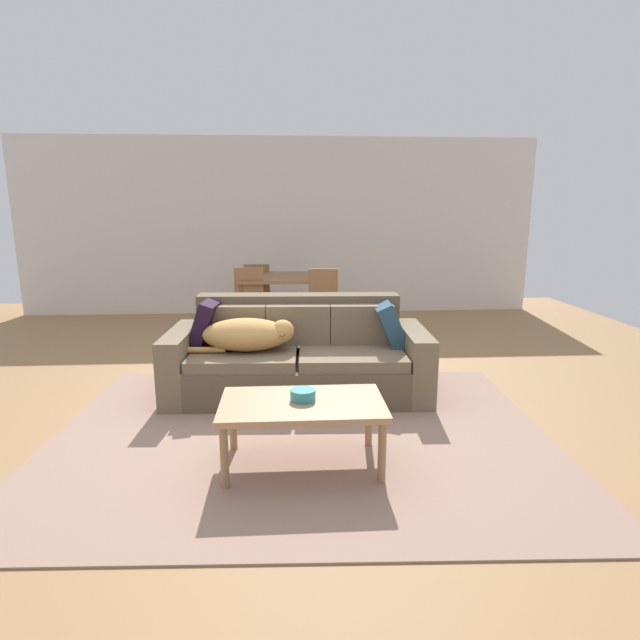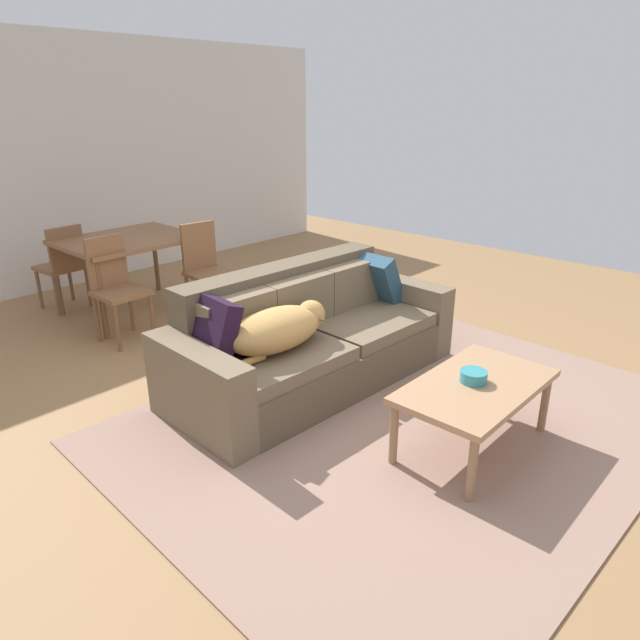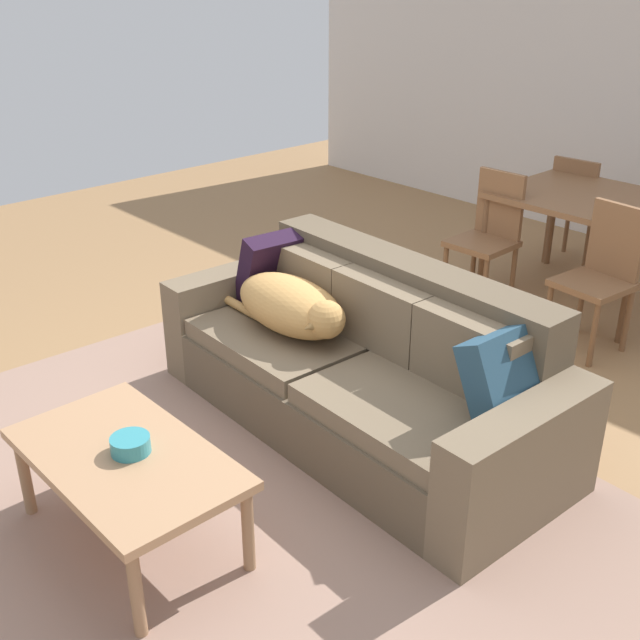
{
  "view_description": "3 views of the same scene",
  "coord_description": "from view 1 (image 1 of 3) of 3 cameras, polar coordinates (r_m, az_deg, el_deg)",
  "views": [
    {
      "loc": [
        0.11,
        -4.17,
        1.64
      ],
      "look_at": [
        0.4,
        0.31,
        0.66
      ],
      "focal_mm": 28.8,
      "sensor_mm": 36.0,
      "label": 1
    },
    {
      "loc": [
        -2.67,
        -2.47,
        2.02
      ],
      "look_at": [
        0.12,
        0.09,
        0.55
      ],
      "focal_mm": 32.18,
      "sensor_mm": 36.0,
      "label": 2
    },
    {
      "loc": [
        2.66,
        -2.3,
        2.28
      ],
      "look_at": [
        0.08,
        0.07,
        0.63
      ],
      "focal_mm": 43.91,
      "sensor_mm": 36.0,
      "label": 3
    }
  ],
  "objects": [
    {
      "name": "dining_table",
      "position": [
        6.84,
        -3.83,
        4.34
      ],
      "size": [
        1.21,
        0.99,
        0.76
      ],
      "color": "brown",
      "rests_on": "ground"
    },
    {
      "name": "bowl_on_coffee_table",
      "position": [
        3.3,
        -1.91,
        -8.3
      ],
      "size": [
        0.16,
        0.16,
        0.07
      ],
      "primitive_type": "cylinder",
      "color": "teal",
      "rests_on": "coffee_table"
    },
    {
      "name": "dining_chair_near_left",
      "position": [
        6.35,
        -7.9,
        1.99
      ],
      "size": [
        0.41,
        0.41,
        0.92
      ],
      "rotation": [
        0.0,
        0.0,
        0.02
      ],
      "color": "brown",
      "rests_on": "ground"
    },
    {
      "name": "ground_plane",
      "position": [
        4.48,
        -4.89,
        -9.19
      ],
      "size": [
        10.0,
        10.0,
        0.0
      ],
      "primitive_type": "plane",
      "color": "#9C7249"
    },
    {
      "name": "coffee_table",
      "position": [
        3.31,
        -1.97,
        -9.86
      ],
      "size": [
        1.04,
        0.6,
        0.44
      ],
      "color": "tan",
      "rests_on": "ground"
    },
    {
      "name": "area_rug",
      "position": [
        3.89,
        -2.1,
        -12.52
      ],
      "size": [
        3.74,
        3.0,
        0.01
      ],
      "primitive_type": "cube",
      "rotation": [
        0.0,
        0.0,
        -0.04
      ],
      "color": "#9B7866",
      "rests_on": "ground"
    },
    {
      "name": "dining_chair_far_left",
      "position": [
        7.43,
        -7.03,
        3.32
      ],
      "size": [
        0.43,
        0.43,
        0.87
      ],
      "rotation": [
        0.0,
        0.0,
        3.22
      ],
      "color": "brown",
      "rests_on": "ground"
    },
    {
      "name": "throw_pillow_by_right_arm",
      "position": [
        4.67,
        7.83,
        -0.49
      ],
      "size": [
        0.32,
        0.42,
        0.43
      ],
      "primitive_type": "cube",
      "rotation": [
        0.0,
        -0.43,
        -0.05
      ],
      "color": "#27495F",
      "rests_on": "couch"
    },
    {
      "name": "dog_on_left_cushion",
      "position": [
        4.46,
        -7.9,
        -1.6
      ],
      "size": [
        0.93,
        0.42,
        0.28
      ],
      "rotation": [
        0.0,
        0.0,
        -0.04
      ],
      "color": "tan",
      "rests_on": "couch"
    },
    {
      "name": "dining_chair_near_right",
      "position": [
        6.27,
        0.31,
        1.9
      ],
      "size": [
        0.44,
        0.44,
        0.91
      ],
      "rotation": [
        0.0,
        0.0,
        -0.1
      ],
      "color": "brown",
      "rests_on": "ground"
    },
    {
      "name": "throw_pillow_by_left_arm",
      "position": [
        4.7,
        -12.65,
        -0.45
      ],
      "size": [
        0.3,
        0.46,
        0.45
      ],
      "primitive_type": "cube",
      "rotation": [
        0.0,
        0.33,
        -0.11
      ],
      "color": "black",
      "rests_on": "couch"
    },
    {
      "name": "couch",
      "position": [
        4.63,
        -2.42,
        -4.19
      ],
      "size": [
        2.31,
        1.04,
        0.85
      ],
      "rotation": [
        0.0,
        0.0,
        -0.04
      ],
      "color": "brown",
      "rests_on": "ground"
    },
    {
      "name": "back_partition",
      "position": [
        8.17,
        -4.54,
        10.28
      ],
      "size": [
        8.0,
        0.12,
        2.7
      ],
      "primitive_type": "cube",
      "color": "silver",
      "rests_on": "ground"
    }
  ]
}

